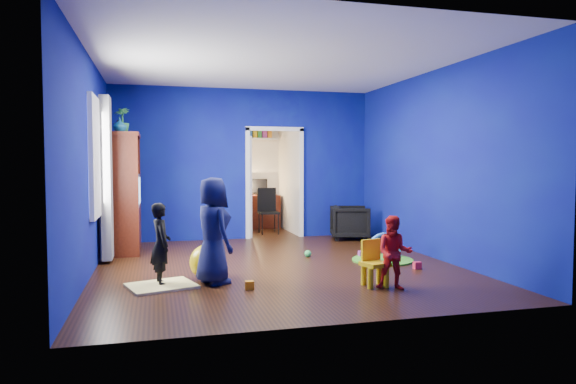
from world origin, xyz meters
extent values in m
cube|color=black|center=(0.00, 0.00, 0.00)|extent=(5.00, 5.50, 0.01)
cube|color=white|center=(0.00, 0.00, 2.90)|extent=(5.00, 5.50, 0.01)
cube|color=#0A0B78|center=(0.00, 2.75, 1.45)|extent=(5.00, 0.02, 2.90)
cube|color=#0A0B78|center=(0.00, -2.75, 1.45)|extent=(5.00, 0.02, 2.90)
cube|color=#0A0B78|center=(-2.50, 0.00, 1.45)|extent=(0.02, 5.50, 2.90)
cube|color=#0A0B78|center=(2.50, 0.00, 1.45)|extent=(0.02, 5.50, 2.90)
imported|color=black|center=(1.96, 2.16, 0.32)|extent=(0.86, 0.84, 0.65)
imported|color=black|center=(-1.62, -0.78, 0.50)|extent=(0.31, 0.40, 1.00)
imported|color=#0E1136|center=(-1.00, -0.85, 0.65)|extent=(0.61, 0.74, 1.30)
imported|color=red|center=(1.01, -1.68, 0.43)|extent=(0.52, 0.48, 0.86)
imported|color=#0B5C5F|center=(-2.20, 1.45, 2.07)|extent=(0.26, 0.26, 0.21)
imported|color=#2E7E37|center=(-2.20, 1.97, 2.18)|extent=(0.32, 0.32, 0.44)
cube|color=#3F120A|center=(-2.20, 1.75, 0.98)|extent=(0.58, 1.14, 1.96)
cube|color=silver|center=(-2.16, 1.75, 1.02)|extent=(0.46, 0.70, 0.54)
cube|color=#F2E07A|center=(-1.62, -0.88, 0.01)|extent=(0.89, 0.79, 0.03)
sphere|color=yellow|center=(-1.05, -0.60, 0.22)|extent=(0.44, 0.44, 0.44)
cube|color=yellow|center=(0.86, -1.48, 0.25)|extent=(0.34, 0.34, 0.50)
cylinder|color=#3B9120|center=(1.63, -0.02, 0.01)|extent=(0.91, 0.91, 0.02)
torus|color=#3F8CD8|center=(1.63, -0.02, 0.02)|extent=(0.78, 0.35, 0.82)
cube|color=white|center=(-2.48, 0.35, 1.55)|extent=(0.03, 0.95, 1.55)
cube|color=slate|center=(-2.37, 0.90, 1.25)|extent=(0.14, 0.42, 2.40)
cube|color=white|center=(0.60, 2.75, 1.05)|extent=(1.16, 0.10, 2.10)
cube|color=#3D140A|center=(0.60, 4.26, 0.38)|extent=(0.88, 0.44, 0.75)
cube|color=black|center=(0.60, 4.38, 0.95)|extent=(0.40, 0.05, 0.32)
sphere|color=#FFD88C|center=(0.32, 4.32, 0.93)|extent=(0.14, 0.14, 0.14)
cube|color=black|center=(0.60, 3.30, 0.46)|extent=(0.40, 0.40, 0.92)
cube|color=white|center=(0.60, 4.37, 2.02)|extent=(0.88, 0.24, 0.04)
cube|color=red|center=(1.84, -0.70, 0.05)|extent=(0.10, 0.08, 0.10)
sphere|color=blue|center=(1.71, 0.51, 0.06)|extent=(0.11, 0.11, 0.11)
cube|color=orange|center=(-0.62, -1.27, 0.05)|extent=(0.10, 0.08, 0.10)
sphere|color=green|center=(0.63, 0.56, 0.06)|extent=(0.11, 0.11, 0.11)
cube|color=#B945B6|center=(1.44, 0.32, 0.05)|extent=(0.10, 0.08, 0.10)
camera|label=1|loc=(-1.67, -7.09, 1.47)|focal=32.00mm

